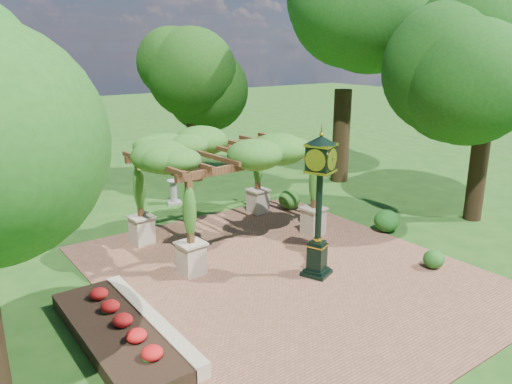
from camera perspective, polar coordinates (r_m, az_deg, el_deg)
ground at (r=14.64m, az=5.88°, el=-10.54°), size 120.00×120.00×0.00m
brick_plaza at (r=15.31m, az=3.36°, el=-9.14°), size 10.00×12.00×0.04m
border_wall at (r=12.70m, az=-11.88°, el=-14.28°), size 0.35×5.00×0.40m
flower_bed at (r=12.44m, az=-15.78°, el=-15.39°), size 1.50×5.00×0.36m
pedestal_clock at (r=14.32m, az=7.27°, el=-0.17°), size 1.10×1.10×4.28m
pergola at (r=16.95m, az=-3.14°, el=4.46°), size 6.27×4.17×3.80m
sundial at (r=21.95m, az=-9.39°, el=-0.15°), size 0.73×0.73×1.05m
shrub_front at (r=16.35m, az=19.65°, el=-7.23°), size 0.85×0.85×0.58m
shrub_mid at (r=18.93m, az=14.68°, el=-3.20°), size 1.12×1.12×0.81m
shrub_back at (r=20.88m, az=3.84°, el=-0.85°), size 0.99×0.99×0.82m
tree_north at (r=25.01m, az=-7.33°, el=12.99°), size 4.35×4.35×7.60m
tree_east_far at (r=25.07m, az=10.37°, el=19.57°), size 5.71×5.71×11.84m
tree_east_near at (r=20.63m, az=25.21°, el=12.26°), size 4.72×4.72×8.26m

